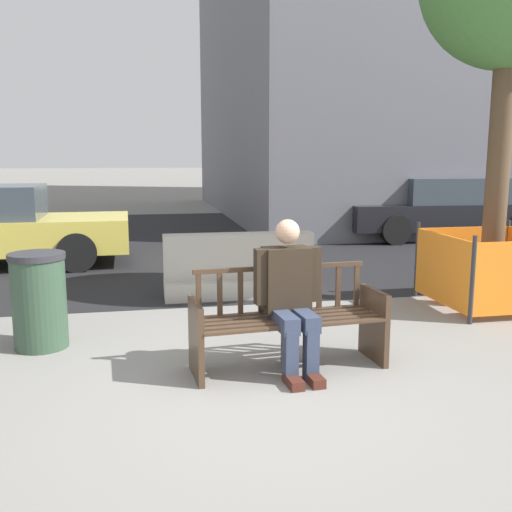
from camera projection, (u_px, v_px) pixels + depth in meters
The scene contains 8 objects.
ground_plane at pixel (271, 392), 4.52m from camera, with size 200.00×200.00×0.00m, color gray.
street_asphalt at pixel (188, 239), 12.93m from camera, with size 120.00×12.00×0.01m, color black.
street_bench at pixel (288, 324), 4.99m from camera, with size 1.73×0.66×0.88m.
seated_person at pixel (290, 293), 4.89m from camera, with size 0.59×0.75×1.31m.
jersey_barrier_centre at pixel (239, 270), 7.65m from camera, with size 2.00×0.69×0.84m.
construction_fence at pixel (491, 267), 7.05m from camera, with size 1.37×1.37×1.00m.
car_sedan_mid at pixel (444, 208), 13.03m from camera, with size 4.65×2.04×1.39m.
trash_bin at pixel (39, 300), 5.51m from camera, with size 0.53×0.53×0.94m.
Camera 1 is at (-0.94, -4.17, 1.84)m, focal length 40.00 mm.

